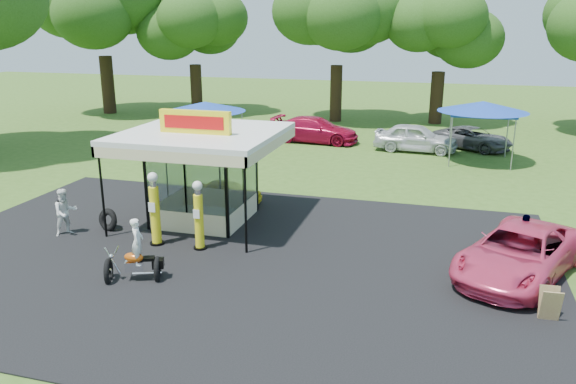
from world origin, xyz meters
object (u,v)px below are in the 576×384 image
Objects in this scene: kiosk_car at (228,192)px; bg_car_c at (416,138)px; a_frame_sign at (550,305)px; tent_west at (205,107)px; motorcycle at (136,256)px; tent_east at (483,107)px; gas_pump_right at (199,217)px; gas_pump_left at (155,211)px; spectator_east_b at (524,240)px; pink_sedan at (519,253)px; gas_station_kiosk at (204,174)px; bg_car_a at (217,135)px; bg_car_d at (473,138)px; spectator_west at (65,212)px; bg_car_b at (315,130)px.

bg_car_c is (6.70, 12.08, 0.32)m from kiosk_car.
tent_west is (-15.36, 14.10, 2.32)m from a_frame_sign.
tent_east reaches higher than motorcycle.
gas_pump_right is 13.45m from tent_west.
motorcycle is at bearing 165.95° from bg_car_c.
tent_west reaches higher than gas_pump_left.
bg_car_c is at bearing 23.03° from tent_west.
gas_pump_left reaches higher than spectator_east_b.
gas_pump_right reaches higher than pink_sedan.
a_frame_sign is 12.98m from kiosk_car.
gas_pump_left is at bearing -101.42° from gas_station_kiosk.
motorcycle reaches higher than pink_sedan.
motorcycle is 0.45× the size of bg_car_a.
gas_pump_left is 4.97m from kiosk_car.
kiosk_car is (-0.99, 4.85, -0.63)m from gas_pump_right.
gas_station_kiosk reaches higher than motorcycle.
tent_east is at bearing -72.09° from spectator_east_b.
gas_station_kiosk is 18.75m from bg_car_d.
tent_east is at bearing 59.20° from gas_pump_right.
bg_car_d is (9.61, 21.14, -0.12)m from motorcycle.
gas_station_kiosk is 5.34m from motorcycle.
spectator_west is at bearing 169.20° from a_frame_sign.
kiosk_car is 0.65× the size of bg_car_a.
gas_pump_left is 0.88× the size of kiosk_car.
kiosk_car is (-0.24, 7.44, -0.27)m from motorcycle.
a_frame_sign is 0.19× the size of bg_car_d.
kiosk_car is at bearing 175.29° from bg_car_d.
bg_car_d is (-1.29, 20.36, 0.20)m from a_frame_sign.
tent_east is (-1.08, 17.04, 2.47)m from a_frame_sign.
a_frame_sign is 0.54× the size of spectator_east_b.
tent_east reaches higher than spectator_east_b.
bg_car_d is at bearing -86.50° from bg_car_a.
tent_west is (0.51, -2.63, 2.04)m from bg_car_a.
gas_pump_left is 0.58× the size of bg_car_a.
gas_pump_left is at bearing -151.72° from pink_sedan.
gas_pump_left reaches higher than motorcycle.
pink_sedan is 1.14× the size of tent_east.
spectator_east_b reaches higher than bg_car_a.
pink_sedan reaches higher than bg_car_a.
spectator_west is at bearing 140.76° from kiosk_car.
pink_sedan is 1.21× the size of tent_west.
gas_station_kiosk is 10.57m from tent_west.
gas_pump_left is 0.47× the size of bg_car_b.
gas_station_kiosk reaches higher than pink_sedan.
bg_car_c is at bearing 148.20° from bg_car_d.
bg_car_a is (-0.73, 14.96, -0.12)m from spectator_west.
spectator_west is 0.36× the size of bg_car_d.
gas_pump_right reaches higher than motorcycle.
gas_station_kiosk is 2.17× the size of gas_pump_left.
bg_car_b is (4.56, 17.95, -0.06)m from spectator_west.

